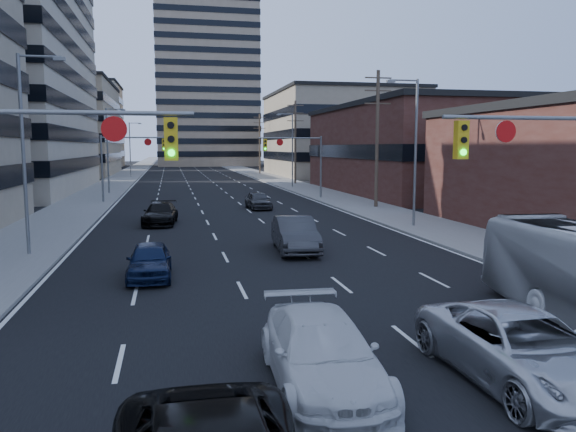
% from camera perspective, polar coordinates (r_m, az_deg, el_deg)
% --- Properties ---
extents(road_surface, '(18.00, 300.00, 0.02)m').
position_cam_1_polar(road_surface, '(137.08, -10.19, 4.83)').
color(road_surface, black).
rests_on(road_surface, ground).
extents(sidewalk_left, '(5.00, 300.00, 0.15)m').
position_cam_1_polar(sidewalk_left, '(137.21, -15.01, 4.73)').
color(sidewalk_left, slate).
rests_on(sidewalk_left, ground).
extents(sidewalk_right, '(5.00, 300.00, 0.15)m').
position_cam_1_polar(sidewalk_right, '(137.91, -5.39, 4.95)').
color(sidewalk_right, slate).
rests_on(sidewalk_right, ground).
extents(office_left_far, '(20.00, 30.00, 16.00)m').
position_cam_1_polar(office_left_far, '(108.80, -22.64, 8.08)').
color(office_left_far, gray).
rests_on(office_left_far, ground).
extents(storefront_right_mid, '(20.00, 30.00, 9.00)m').
position_cam_1_polar(storefront_right_mid, '(63.51, 14.51, 6.38)').
color(storefront_right_mid, '#472119').
rests_on(storefront_right_mid, ground).
extents(office_right_far, '(22.00, 28.00, 14.00)m').
position_cam_1_polar(office_right_far, '(99.33, 5.23, 8.16)').
color(office_right_far, gray).
rests_on(office_right_far, ground).
extents(apartment_tower, '(26.00, 26.00, 58.00)m').
position_cam_1_polar(apartment_tower, '(159.09, -8.41, 15.63)').
color(apartment_tower, gray).
rests_on(apartment_tower, ground).
extents(bg_block_left, '(24.00, 24.00, 20.00)m').
position_cam_1_polar(bg_block_left, '(148.94, -21.35, 8.48)').
color(bg_block_left, '#ADA089').
rests_on(bg_block_left, ground).
extents(bg_block_right, '(22.00, 22.00, 12.00)m').
position_cam_1_polar(bg_block_right, '(141.63, 2.92, 7.42)').
color(bg_block_right, gray).
rests_on(bg_block_right, ground).
extents(signal_near_left, '(6.59, 0.33, 6.00)m').
position_cam_1_polar(signal_near_left, '(15.30, -24.41, 4.07)').
color(signal_near_left, slate).
rests_on(signal_near_left, ground).
extents(signal_near_right, '(6.59, 0.33, 6.00)m').
position_cam_1_polar(signal_near_right, '(18.92, 26.04, 4.43)').
color(signal_near_right, slate).
rests_on(signal_near_right, ground).
extents(signal_far_left, '(6.09, 0.33, 6.00)m').
position_cam_1_polar(signal_far_left, '(52.05, -15.88, 6.03)').
color(signal_far_left, slate).
rests_on(signal_far_left, ground).
extents(signal_far_right, '(6.09, 0.33, 6.00)m').
position_cam_1_polar(signal_far_right, '(53.26, 0.95, 6.31)').
color(signal_far_right, slate).
rests_on(signal_far_right, ground).
extents(utility_pole_block, '(2.20, 0.28, 11.00)m').
position_cam_1_polar(utility_pole_block, '(45.95, 9.04, 7.96)').
color(utility_pole_block, '#4C3D2D').
rests_on(utility_pole_block, ground).
extents(utility_pole_midblock, '(2.20, 0.28, 11.00)m').
position_cam_1_polar(utility_pole_midblock, '(74.75, 0.75, 7.64)').
color(utility_pole_midblock, '#4C3D2D').
rests_on(utility_pole_midblock, ground).
extents(utility_pole_distant, '(2.20, 0.28, 11.00)m').
position_cam_1_polar(utility_pole_distant, '(104.22, -2.89, 7.46)').
color(utility_pole_distant, '#4C3D2D').
rests_on(utility_pole_distant, ground).
extents(streetlight_left_near, '(2.03, 0.22, 9.00)m').
position_cam_1_polar(streetlight_left_near, '(27.63, -25.01, 6.58)').
color(streetlight_left_near, slate).
rests_on(streetlight_left_near, ground).
extents(streetlight_left_mid, '(2.03, 0.22, 9.00)m').
position_cam_1_polar(streetlight_left_mid, '(62.24, -17.73, 6.78)').
color(streetlight_left_mid, slate).
rests_on(streetlight_left_mid, ground).
extents(streetlight_left_far, '(2.03, 0.22, 9.00)m').
position_cam_1_polar(streetlight_left_far, '(97.13, -15.66, 6.81)').
color(streetlight_left_far, slate).
rests_on(streetlight_left_far, ground).
extents(streetlight_right_near, '(2.03, 0.22, 9.00)m').
position_cam_1_polar(streetlight_right_near, '(35.07, 12.61, 7.02)').
color(streetlight_right_near, slate).
rests_on(streetlight_right_near, ground).
extents(streetlight_right_far, '(2.03, 0.22, 9.00)m').
position_cam_1_polar(streetlight_right_far, '(68.48, 0.32, 7.10)').
color(streetlight_right_far, slate).
rests_on(streetlight_right_far, ground).
extents(white_van, '(2.32, 5.24, 1.50)m').
position_cam_1_polar(white_van, '(11.87, 3.43, -13.70)').
color(white_van, silver).
rests_on(white_van, ground).
extents(silver_suv, '(2.68, 5.58, 1.53)m').
position_cam_1_polar(silver_suv, '(13.01, 22.66, -12.28)').
color(silver_suv, '#BBBCC1').
rests_on(silver_suv, ground).
extents(sedan_blue, '(1.65, 4.01, 1.36)m').
position_cam_1_polar(sedan_blue, '(21.91, -13.89, -4.42)').
color(sedan_blue, '#0D1836').
rests_on(sedan_blue, ground).
extents(sedan_grey_center, '(2.07, 5.11, 1.65)m').
position_cam_1_polar(sedan_grey_center, '(26.65, 0.72, -1.88)').
color(sedan_grey_center, '#333335').
rests_on(sedan_grey_center, ground).
extents(sedan_black_far, '(2.45, 5.04, 1.41)m').
position_cam_1_polar(sedan_black_far, '(36.91, -12.84, 0.24)').
color(sedan_black_far, black).
rests_on(sedan_black_far, ground).
extents(sedan_grey_right, '(1.91, 4.25, 1.42)m').
position_cam_1_polar(sedan_grey_right, '(45.09, -3.04, 1.61)').
color(sedan_grey_right, '#37373A').
rests_on(sedan_grey_right, ground).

